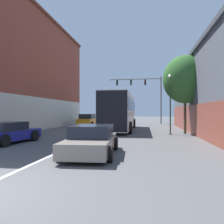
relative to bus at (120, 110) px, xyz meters
The scene contains 10 objects.
lane_center_line 2.33m from the bus, 158.67° to the right, with size 0.14×45.83×0.01m.
building_left_brick 12.42m from the bus, behind, with size 8.32×22.68×12.12m.
bus is the anchor object (origin of this frame).
hatchback_foreground 12.60m from the bus, 88.31° to the right, with size 2.24×4.28×1.22m.
parked_car_left_near 8.29m from the bus, 128.37° to the left, with size 2.22×4.12×1.51m.
parked_car_left_mid 11.48m from the bus, 117.72° to the right, with size 2.49×4.19×1.22m.
parked_car_left_far 12.76m from the bus, 112.76° to the left, with size 1.99×4.66×1.20m.
traffic_signal_gantry 13.06m from the bus, 79.98° to the left, with size 8.02×0.36×7.16m.
street_lamp 5.94m from the bus, 40.05° to the right, with size 0.35×0.35×4.76m.
street_tree_near 6.88m from the bus, 26.03° to the right, with size 3.59×3.23×6.45m.
Camera 1 is at (3.91, -4.07, 1.80)m, focal length 35.00 mm.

